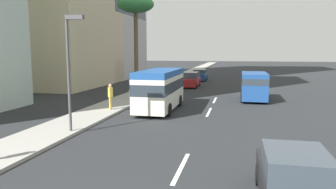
# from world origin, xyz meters

# --- Properties ---
(ground_plane) EXTENTS (198.00, 198.00, 0.00)m
(ground_plane) POSITION_xyz_m (31.50, 0.00, 0.00)
(ground_plane) COLOR #26282B
(sidewalk_right) EXTENTS (162.00, 2.78, 0.15)m
(sidewalk_right) POSITION_xyz_m (31.50, 7.30, 0.07)
(sidewalk_right) COLOR #9E9B93
(sidewalk_right) RESTS_ON ground_plane
(lane_stripe_near) EXTENTS (3.20, 0.16, 0.01)m
(lane_stripe_near) POSITION_xyz_m (5.97, 0.00, 0.01)
(lane_stripe_near) COLOR silver
(lane_stripe_near) RESTS_ON ground_plane
(lane_stripe_mid) EXTENTS (3.20, 0.16, 0.01)m
(lane_stripe_mid) POSITION_xyz_m (16.90, 0.00, 0.01)
(lane_stripe_mid) COLOR silver
(lane_stripe_mid) RESTS_ON ground_plane
(lane_stripe_far) EXTENTS (3.20, 0.16, 0.01)m
(lane_stripe_far) POSITION_xyz_m (22.48, 0.00, 0.01)
(lane_stripe_far) COLOR silver
(lane_stripe_far) RESTS_ON ground_plane
(car_lead) EXTENTS (4.68, 1.82, 1.71)m
(car_lead) POSITION_xyz_m (32.35, 3.51, 0.80)
(car_lead) COLOR #A51E1E
(car_lead) RESTS_ON ground_plane
(van_second) EXTENTS (4.62, 2.17, 2.34)m
(van_second) POSITION_xyz_m (23.05, -3.21, 1.34)
(van_second) COLOR #1E478C
(van_second) RESTS_ON ground_plane
(car_third) EXTENTS (4.02, 1.82, 1.58)m
(car_third) POSITION_xyz_m (3.72, -3.44, 0.75)
(car_third) COLOR black
(car_third) RESTS_ON ground_plane
(minibus_fourth) EXTENTS (6.72, 2.33, 2.84)m
(minibus_fourth) POSITION_xyz_m (16.97, 3.45, 1.56)
(minibus_fourth) COLOR silver
(minibus_fourth) RESTS_ON ground_plane
(car_fifth) EXTENTS (4.18, 1.87, 1.58)m
(car_fifth) POSITION_xyz_m (40.65, 3.44, 0.75)
(car_fifth) COLOR #1E478C
(car_fifth) RESTS_ON ground_plane
(pedestrian_near_lamp) EXTENTS (0.38, 0.38, 1.76)m
(pedestrian_near_lamp) POSITION_xyz_m (15.68, 6.66, 1.13)
(pedestrian_near_lamp) COLOR gold
(pedestrian_near_lamp) RESTS_ON sidewalk_right
(pedestrian_mid_block) EXTENTS (0.33, 0.23, 1.56)m
(pedestrian_mid_block) POSITION_xyz_m (21.28, 7.16, 1.00)
(pedestrian_mid_block) COLOR beige
(pedestrian_mid_block) RESTS_ON sidewalk_right
(palm_tree) EXTENTS (3.57, 3.57, 9.28)m
(palm_tree) POSITION_xyz_m (25.82, 8.03, 8.36)
(palm_tree) COLOR brown
(palm_tree) RESTS_ON sidewalk_right
(street_lamp) EXTENTS (0.24, 0.97, 5.76)m
(street_lamp) POSITION_xyz_m (9.57, 6.18, 3.79)
(street_lamp) COLOR #4C4C51
(street_lamp) RESTS_ON sidewalk_right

